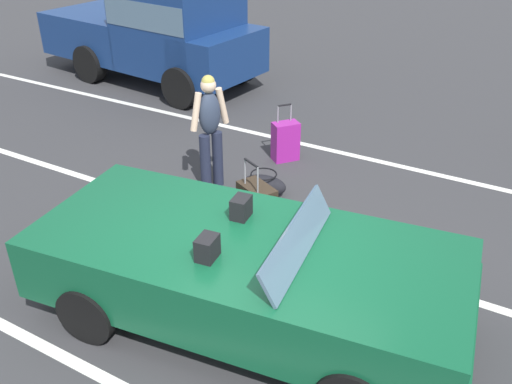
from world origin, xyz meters
name	(u,v)px	position (x,y,z in m)	size (l,w,h in m)	color
ground_plane	(246,317)	(0.00, 0.00, 0.00)	(80.00, 80.00, 0.00)	#333335
lot_line_mid	(305,248)	(0.00, 1.39, 0.00)	(18.00, 0.12, 0.01)	silver
lot_line_far	(378,161)	(0.00, 4.09, 0.00)	(18.00, 0.12, 0.01)	silver
convertible_car	(266,276)	(0.21, 0.03, 0.59)	(4.33, 2.27, 1.24)	#0F4C2D
suitcase_large_black	(257,213)	(-0.61, 1.29, 0.37)	(0.55, 0.46, 1.08)	#2D2319
suitcase_medium_bright	(285,141)	(-1.32, 3.43, 0.31)	(0.44, 0.46, 0.90)	#991E8C
duffel_bag	(264,185)	(-1.06, 2.27, 0.16)	(0.69, 0.45, 0.34)	black
traveler_person	(210,126)	(-1.83, 2.13, 0.93)	(0.34, 0.58, 1.65)	#1E2338
parked_pickup_truck_near	(162,31)	(-5.31, 5.53, 1.11)	(5.18, 2.48, 2.10)	navy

